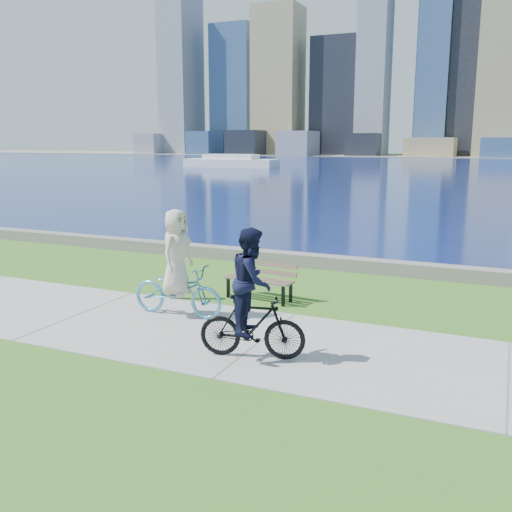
{
  "coord_description": "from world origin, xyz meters",
  "views": [
    {
      "loc": [
        3.82,
        -8.69,
        3.47
      ],
      "look_at": [
        -0.97,
        1.99,
        1.1
      ],
      "focal_mm": 40.0,
      "sensor_mm": 36.0,
      "label": 1
    }
  ],
  "objects": [
    {
      "name": "city_skyline",
      "position": [
        -4.62,
        129.37,
        24.82
      ],
      "size": [
        179.21,
        23.36,
        76.0
      ],
      "color": "slate",
      "rests_on": "ground"
    },
    {
      "name": "park_bench",
      "position": [
        -1.11,
        2.58,
        0.5
      ],
      "size": [
        1.64,
        0.71,
        0.82
      ],
      "rotation": [
        0.0,
        0.0,
        -0.11
      ],
      "color": "black",
      "rests_on": "ground"
    },
    {
      "name": "bollard_lamp",
      "position": [
        -2.91,
        1.79,
        0.76
      ],
      "size": [
        0.21,
        0.21,
        1.32
      ],
      "color": "black",
      "rests_on": "ground"
    },
    {
      "name": "cyclist_man",
      "position": [
        0.19,
        -0.74,
        0.92
      ],
      "size": [
        0.88,
        1.79,
        2.13
      ],
      "rotation": [
        0.0,
        0.0,
        1.8
      ],
      "color": "black",
      "rests_on": "ground"
    },
    {
      "name": "bay_water",
      "position": [
        0.0,
        72.0,
        0.0
      ],
      "size": [
        320.0,
        131.0,
        0.01
      ],
      "primitive_type": "cube",
      "color": "#0C1B52",
      "rests_on": "ground"
    },
    {
      "name": "ground",
      "position": [
        0.0,
        0.0,
        0.0
      ],
      "size": [
        320.0,
        320.0,
        0.0
      ],
      "primitive_type": "plane",
      "color": "#2F6019",
      "rests_on": "ground"
    },
    {
      "name": "seawall",
      "position": [
        0.0,
        6.2,
        0.17
      ],
      "size": [
        90.0,
        0.5,
        0.35
      ],
      "primitive_type": "cube",
      "color": "slate",
      "rests_on": "ground"
    },
    {
      "name": "far_shore",
      "position": [
        0.0,
        130.0,
        0.06
      ],
      "size": [
        320.0,
        30.0,
        0.12
      ],
      "primitive_type": "cube",
      "color": "slate",
      "rests_on": "ground"
    },
    {
      "name": "concrete_path",
      "position": [
        0.0,
        0.0,
        0.01
      ],
      "size": [
        80.0,
        3.5,
        0.02
      ],
      "primitive_type": "cube",
      "color": "gray",
      "rests_on": "ground"
    },
    {
      "name": "ferry_near",
      "position": [
        -30.58,
        59.87,
        0.71
      ],
      "size": [
        12.62,
        3.61,
        1.71
      ],
      "color": "silver",
      "rests_on": "ground"
    },
    {
      "name": "cyclist_woman",
      "position": [
        -2.12,
        0.73,
        0.82
      ],
      "size": [
        0.73,
        1.99,
        2.15
      ],
      "rotation": [
        0.0,
        0.0,
        1.59
      ],
      "color": "#4F9BC1",
      "rests_on": "ground"
    }
  ]
}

